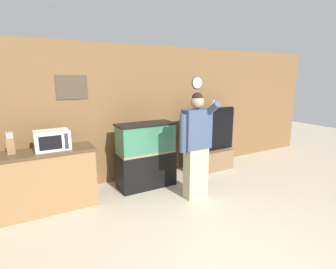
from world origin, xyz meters
TOP-DOWN VIEW (x-y plane):
  - wall_back_paneled at (0.00, 3.08)m, footprint 10.00×0.08m
  - counter_island at (-1.69, 2.48)m, footprint 1.58×0.55m
  - microwave at (-1.49, 2.50)m, footprint 0.49×0.36m
  - knife_block at (-2.03, 2.53)m, footprint 0.10×0.09m
  - aquarium_on_stand at (0.07, 2.52)m, footprint 1.04×0.48m
  - tv_on_stand at (1.65, 2.63)m, footprint 1.26×0.40m
  - person_standing at (0.58, 1.69)m, footprint 0.56×0.42m

SIDE VIEW (x-z plane):
  - tv_on_stand at x=1.65m, z-range -0.29..1.08m
  - counter_island at x=-1.69m, z-range 0.00..0.94m
  - aquarium_on_stand at x=0.07m, z-range 0.00..1.19m
  - person_standing at x=0.58m, z-range 0.04..1.81m
  - knife_block at x=-2.03m, z-range 0.90..1.22m
  - microwave at x=-1.49m, z-range 0.94..1.23m
  - wall_back_paneled at x=0.00m, z-range 0.00..2.60m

